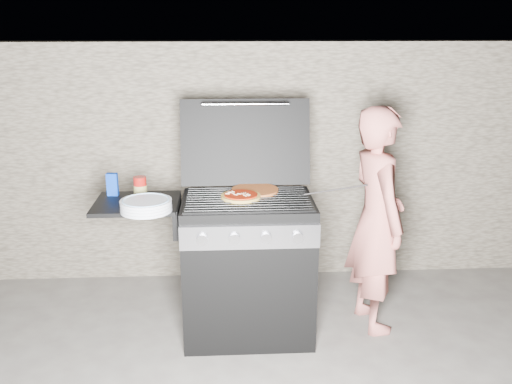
{
  "coord_description": "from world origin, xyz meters",
  "views": [
    {
      "loc": [
        -0.13,
        -3.29,
        1.95
      ],
      "look_at": [
        0.05,
        0.0,
        0.95
      ],
      "focal_mm": 40.0,
      "sensor_mm": 36.0,
      "label": 1
    }
  ],
  "objects": [
    {
      "name": "tongs",
      "position": [
        0.54,
        0.0,
        0.95
      ],
      "size": [
        0.39,
        0.05,
        0.08
      ],
      "primitive_type": "cylinder",
      "rotation": [
        0.0,
        1.4,
        -0.11
      ],
      "color": "black",
      "rests_on": "gas_grill"
    },
    {
      "name": "blue_carton",
      "position": [
        -0.83,
        0.13,
        0.97
      ],
      "size": [
        0.07,
        0.04,
        0.14
      ],
      "primitive_type": "cube",
      "rotation": [
        0.0,
        0.0,
        -0.05
      ],
      "color": "#062C95",
      "rests_on": "gas_grill"
    },
    {
      "name": "gas_grill",
      "position": [
        -0.25,
        0.0,
        0.46
      ],
      "size": [
        1.34,
        0.79,
        0.91
      ],
      "primitive_type": null,
      "color": "black",
      "rests_on": "ground"
    },
    {
      "name": "sauce_jar",
      "position": [
        -0.66,
        0.11,
        0.96
      ],
      "size": [
        0.1,
        0.1,
        0.12
      ],
      "primitive_type": "cylinder",
      "rotation": [
        0.0,
        0.0,
        0.33
      ],
      "color": "maroon",
      "rests_on": "gas_grill"
    },
    {
      "name": "pizza_topped",
      "position": [
        -0.04,
        0.01,
        0.92
      ],
      "size": [
        0.31,
        0.31,
        0.03
      ],
      "primitive_type": null,
      "rotation": [
        0.0,
        0.0,
        -0.35
      ],
      "color": "tan",
      "rests_on": "gas_grill"
    },
    {
      "name": "stone_wall",
      "position": [
        0.0,
        1.05,
        0.9
      ],
      "size": [
        8.0,
        0.35,
        1.8
      ],
      "primitive_type": "cube",
      "color": "#7A6F5E",
      "rests_on": "ground"
    },
    {
      "name": "pizza_plain",
      "position": [
        0.05,
        0.14,
        0.92
      ],
      "size": [
        0.38,
        0.38,
        0.02
      ],
      "primitive_type": "cylinder",
      "rotation": [
        0.0,
        0.0,
        -0.36
      ],
      "color": "orange",
      "rests_on": "gas_grill"
    },
    {
      "name": "person",
      "position": [
        0.82,
        0.07,
        0.73
      ],
      "size": [
        0.43,
        0.58,
        1.46
      ],
      "primitive_type": "imported",
      "rotation": [
        0.0,
        0.0,
        1.74
      ],
      "color": "#B96259",
      "rests_on": "ground"
    },
    {
      "name": "ground",
      "position": [
        0.0,
        0.0,
        0.0
      ],
      "size": [
        50.0,
        50.0,
        0.0
      ],
      "primitive_type": "plane",
      "color": "#4E4843"
    },
    {
      "name": "plate_stack",
      "position": [
        -0.59,
        -0.19,
        0.94
      ],
      "size": [
        0.33,
        0.33,
        0.07
      ],
      "primitive_type": "cylinder",
      "rotation": [
        0.0,
        0.0,
        -0.12
      ],
      "color": "silver",
      "rests_on": "gas_grill"
    }
  ]
}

